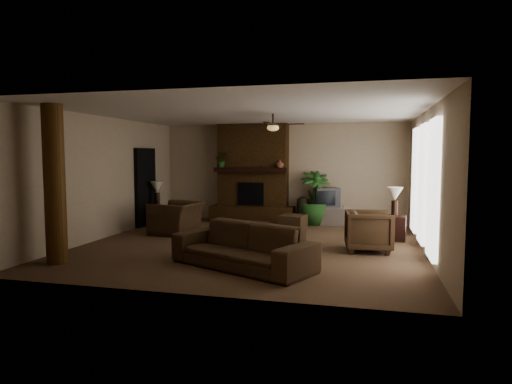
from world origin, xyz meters
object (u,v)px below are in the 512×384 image
(sofa, at_px, (243,239))
(lamp_right, at_px, (395,196))
(side_table_left, at_px, (157,216))
(coffee_table, at_px, (240,225))
(side_table_right, at_px, (394,228))
(log_column, at_px, (55,185))
(armchair_left, at_px, (177,213))
(floor_plant, at_px, (314,210))
(tv_stand, at_px, (328,216))
(lamp_left, at_px, (157,189))
(ottoman, at_px, (293,223))
(armchair_right, at_px, (369,229))
(floor_vase, at_px, (303,208))

(sofa, distance_m, lamp_right, 4.15)
(side_table_left, bearing_deg, coffee_table, -29.30)
(sofa, xyz_separation_m, side_table_right, (2.66, 3.19, -0.22))
(log_column, distance_m, side_table_right, 7.09)
(sofa, relative_size, side_table_right, 4.60)
(sofa, height_order, armchair_left, armchair_left)
(armchair_left, xyz_separation_m, lamp_right, (5.12, 0.38, 0.49))
(armchair_left, xyz_separation_m, coffee_table, (1.79, -0.61, -0.14))
(floor_plant, xyz_separation_m, side_table_left, (-4.14, -1.24, -0.14))
(tv_stand, bearing_deg, lamp_left, -169.19)
(tv_stand, bearing_deg, sofa, -106.27)
(log_column, distance_m, side_table_left, 4.40)
(ottoman, xyz_separation_m, side_table_left, (-3.73, -0.08, 0.08))
(tv_stand, xyz_separation_m, side_table_right, (1.63, -1.86, 0.03))
(lamp_left, height_order, side_table_right, lamp_left)
(log_column, distance_m, armchair_right, 5.95)
(lamp_left, bearing_deg, ottoman, 0.52)
(log_column, xyz_separation_m, armchair_right, (5.38, 2.34, -0.95))
(log_column, height_order, ottoman, log_column)
(coffee_table, xyz_separation_m, lamp_right, (3.32, 0.98, 0.63))
(log_column, height_order, armchair_right, log_column)
(armchair_left, xyz_separation_m, lamp_left, (-1.03, 1.02, 0.49))
(ottoman, relative_size, side_table_right, 1.09)
(armchair_left, distance_m, tv_stand, 4.18)
(sofa, bearing_deg, floor_vase, 111.02)
(floor_plant, bearing_deg, side_table_left, -163.34)
(log_column, height_order, lamp_right, log_column)
(floor_vase, height_order, lamp_right, lamp_right)
(armchair_right, distance_m, lamp_right, 1.53)
(log_column, relative_size, armchair_left, 2.40)
(side_table_right, bearing_deg, ottoman, 165.06)
(floor_plant, bearing_deg, sofa, -97.45)
(lamp_left, bearing_deg, side_table_right, -5.67)
(ottoman, distance_m, side_table_left, 3.74)
(ottoman, relative_size, floor_plant, 0.41)
(sofa, xyz_separation_m, coffee_table, (-0.66, 2.17, -0.12))
(armchair_left, bearing_deg, side_table_left, -127.60)
(side_table_right, bearing_deg, side_table_left, 174.75)
(log_column, relative_size, floor_vase, 3.64)
(floor_plant, distance_m, side_table_left, 4.32)
(armchair_left, height_order, coffee_table, armchair_left)
(coffee_table, relative_size, floor_vase, 1.56)
(armchair_left, relative_size, lamp_left, 1.80)
(lamp_left, bearing_deg, floor_vase, 18.16)
(floor_plant, distance_m, side_table_right, 2.70)
(floor_plant, bearing_deg, ottoman, -109.33)
(floor_plant, bearing_deg, lamp_left, -163.93)
(armchair_right, xyz_separation_m, floor_vase, (-1.76, 3.21, -0.02))
(coffee_table, bearing_deg, sofa, -72.96)
(floor_vase, bearing_deg, lamp_right, -39.26)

